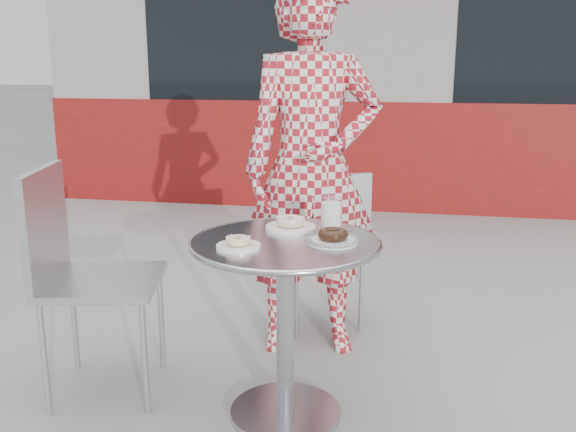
% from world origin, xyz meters
% --- Properties ---
extents(ground, '(60.00, 60.00, 0.00)m').
position_xyz_m(ground, '(0.00, 0.00, 0.00)').
color(ground, '#A19E99').
rests_on(ground, ground).
extents(storefront, '(6.02, 4.55, 3.00)m').
position_xyz_m(storefront, '(-0.00, 5.56, 1.49)').
color(storefront, gray).
rests_on(storefront, ground).
extents(bistro_table, '(0.72, 0.72, 0.72)m').
position_xyz_m(bistro_table, '(0.01, 0.00, 0.55)').
color(bistro_table, silver).
rests_on(bistro_table, ground).
extents(chair_far, '(0.53, 0.53, 0.84)m').
position_xyz_m(chair_far, '(0.02, 0.93, 0.26)').
color(chair_far, '#AEB1B6').
rests_on(chair_far, ground).
extents(chair_left, '(0.54, 0.54, 0.96)m').
position_xyz_m(chair_left, '(-0.78, 0.07, 0.29)').
color(chair_left, '#AEB1B6').
rests_on(chair_left, ground).
extents(seated_person, '(0.73, 0.57, 1.76)m').
position_xyz_m(seated_person, '(0.01, 0.67, 0.88)').
color(seated_person, maroon).
rests_on(seated_person, ground).
extents(plate_far, '(0.20, 0.20, 0.05)m').
position_xyz_m(plate_far, '(0.00, 0.16, 0.74)').
color(plate_far, white).
rests_on(plate_far, bistro_table).
extents(plate_near, '(0.16, 0.16, 0.04)m').
position_xyz_m(plate_near, '(-0.14, -0.12, 0.74)').
color(plate_near, white).
rests_on(plate_near, bistro_table).
extents(plate_checker, '(0.19, 0.19, 0.05)m').
position_xyz_m(plate_checker, '(0.19, 0.01, 0.74)').
color(plate_checker, white).
rests_on(plate_checker, bistro_table).
extents(milk_cup, '(0.08, 0.08, 0.13)m').
position_xyz_m(milk_cup, '(0.16, 0.19, 0.78)').
color(milk_cup, white).
rests_on(milk_cup, bistro_table).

